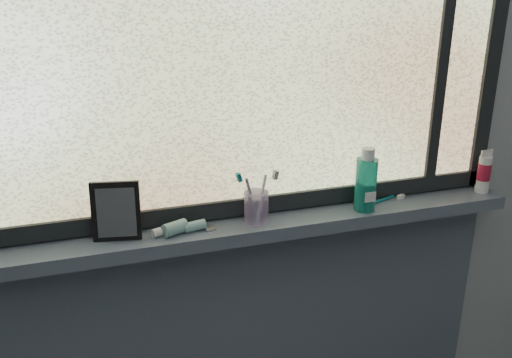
{
  "coord_description": "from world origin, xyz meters",
  "views": [
    {
      "loc": [
        -0.43,
        -0.17,
        1.71
      ],
      "look_at": [
        -0.05,
        1.05,
        1.22
      ],
      "focal_mm": 40.0,
      "sensor_mm": 36.0,
      "label": 1
    }
  ],
  "objects": [
    {
      "name": "vanity_mirror",
      "position": [
        -0.37,
        1.24,
        1.1
      ],
      "size": [
        0.14,
        0.09,
        0.16
      ],
      "primitive_type": "cube",
      "rotation": [
        0.0,
        0.0,
        -0.19
      ],
      "color": "black",
      "rests_on": "windowsill"
    },
    {
      "name": "toothbrush_lying",
      "position": [
        0.4,
        1.24,
        1.03
      ],
      "size": [
        0.2,
        0.09,
        0.01
      ],
      "primitive_type": null,
      "rotation": [
        0.0,
        0.0,
        0.36
      ],
      "color": "#0C6971",
      "rests_on": "windowsill"
    },
    {
      "name": "cream_tube",
      "position": [
        0.77,
        1.22,
        1.09
      ],
      "size": [
        0.04,
        0.04,
        0.1
      ],
      "primitive_type": "cylinder",
      "rotation": [
        0.0,
        0.0,
        -0.05
      ],
      "color": "silver",
      "rests_on": "windowsill"
    },
    {
      "name": "windowsill",
      "position": [
        0.0,
        1.23,
        1.0
      ],
      "size": [
        1.62,
        0.14,
        0.04
      ],
      "primitive_type": "cube",
      "color": "#4B5564",
      "rests_on": "wall_back"
    },
    {
      "name": "mouthwash_bottle",
      "position": [
        0.34,
        1.21,
        1.12
      ],
      "size": [
        0.07,
        0.07,
        0.16
      ],
      "primitive_type": "cylinder",
      "rotation": [
        0.0,
        0.0,
        -0.16
      ],
      "color": "teal",
      "rests_on": "windowsill"
    },
    {
      "name": "toothbrush_cup",
      "position": [
        0.01,
        1.22,
        1.07
      ],
      "size": [
        0.08,
        0.08,
        0.09
      ],
      "primitive_type": "cylinder",
      "rotation": [
        0.0,
        0.0,
        0.14
      ],
      "color": "#C3A5DB",
      "rests_on": "windowsill"
    },
    {
      "name": "frame_mullion",
      "position": [
        0.6,
        1.28,
        1.53
      ],
      "size": [
        0.03,
        0.03,
        1.0
      ],
      "primitive_type": "cube",
      "color": "black",
      "rests_on": "wall_back"
    },
    {
      "name": "toothpaste_tube",
      "position": [
        -0.2,
        1.21,
        1.04
      ],
      "size": [
        0.21,
        0.11,
        0.04
      ],
      "primitive_type": null,
      "rotation": [
        0.0,
        0.0,
        0.32
      ],
      "color": "silver",
      "rests_on": "windowsill"
    },
    {
      "name": "wall_back",
      "position": [
        0.0,
        1.3,
        1.25
      ],
      "size": [
        3.0,
        0.01,
        2.5
      ],
      "primitive_type": "cube",
      "color": "#9EA3A8",
      "rests_on": "ground"
    },
    {
      "name": "window_pane",
      "position": [
        0.0,
        1.28,
        1.53
      ],
      "size": [
        1.5,
        0.01,
        1.0
      ],
      "primitive_type": "cube",
      "color": "silver",
      "rests_on": "wall_back"
    },
    {
      "name": "frame_bottom",
      "position": [
        0.0,
        1.28,
        1.05
      ],
      "size": [
        1.6,
        0.03,
        0.05
      ],
      "primitive_type": "cube",
      "color": "black",
      "rests_on": "windowsill"
    },
    {
      "name": "frame_right",
      "position": [
        0.78,
        1.28,
        1.53
      ],
      "size": [
        0.05,
        0.03,
        1.1
      ],
      "primitive_type": "cube",
      "color": "black",
      "rests_on": "wall_back"
    }
  ]
}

